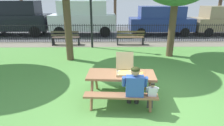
% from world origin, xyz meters
% --- Properties ---
extents(ground, '(28.00, 11.36, 0.02)m').
position_xyz_m(ground, '(0.00, 1.68, -0.01)').
color(ground, '#589645').
extents(cobblestone_walkway, '(28.00, 1.40, 0.01)m').
position_xyz_m(cobblestone_walkway, '(0.00, 6.66, -0.00)').
color(cobblestone_walkway, gray).
extents(street_asphalt, '(28.00, 6.47, 0.01)m').
position_xyz_m(street_asphalt, '(0.00, 10.60, -0.01)').
color(street_asphalt, '#515154').
extents(picnic_table_foreground, '(1.90, 1.60, 0.79)m').
position_xyz_m(picnic_table_foreground, '(-0.69, 0.19, 0.60)').
color(picnic_table_foreground, '#9B6846').
rests_on(picnic_table_foreground, ground).
extents(pizza_box_open, '(0.48, 0.57, 0.51)m').
position_xyz_m(pizza_box_open, '(-0.58, 0.27, 0.87)').
color(pizza_box_open, tan).
rests_on(pizza_box_open, picnic_table_foreground).
extents(pizza_slice_on_table, '(0.27, 0.24, 0.02)m').
position_xyz_m(pizza_slice_on_table, '(-0.16, 0.23, 0.78)').
color(pizza_slice_on_table, '#ECC85B').
rests_on(pizza_slice_on_table, picnic_table_foreground).
extents(adult_at_table, '(0.62, 0.61, 1.19)m').
position_xyz_m(adult_at_table, '(-0.40, -0.33, 0.66)').
color(adult_at_table, '#2A2A2A').
rests_on(adult_at_table, ground).
extents(child_at_table, '(0.30, 0.29, 0.80)m').
position_xyz_m(child_at_table, '(0.02, -0.39, 0.49)').
color(child_at_table, '#4B4B4B').
rests_on(child_at_table, ground).
extents(iron_fence_streetside, '(21.81, 0.03, 1.12)m').
position_xyz_m(iron_fence_streetside, '(-0.00, 7.36, 0.57)').
color(iron_fence_streetside, black).
rests_on(iron_fence_streetside, ground).
extents(park_bench_left, '(1.60, 0.48, 0.85)m').
position_xyz_m(park_bench_left, '(-3.57, 6.53, 0.42)').
color(park_bench_left, brown).
rests_on(park_bench_left, ground).
extents(park_bench_center, '(1.60, 0.47, 0.85)m').
position_xyz_m(park_bench_center, '(0.25, 6.53, 0.42)').
color(park_bench_center, brown).
rests_on(park_bench_center, ground).
extents(parked_car_left, '(4.73, 2.13, 2.46)m').
position_xyz_m(parked_car_left, '(-7.80, 9.69, 1.31)').
color(parked_car_left, black).
rests_on(parked_car_left, ground).
extents(parked_car_center, '(4.73, 2.14, 2.46)m').
position_xyz_m(parked_car_center, '(-2.90, 9.69, 1.31)').
color(parked_car_center, white).
rests_on(parked_car_center, ground).
extents(parked_car_right, '(4.60, 1.96, 2.08)m').
position_xyz_m(parked_car_right, '(2.84, 9.69, 1.10)').
color(parked_car_right, navy).
rests_on(parked_car_right, ground).
extents(parked_car_far_right, '(4.67, 2.11, 2.08)m').
position_xyz_m(parked_car_far_right, '(7.59, 9.69, 1.10)').
color(parked_car_far_right, '#9A8866').
rests_on(parked_car_far_right, ground).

